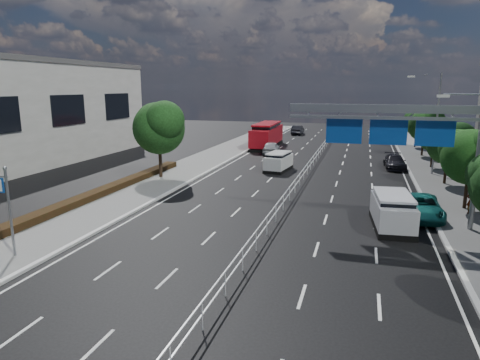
% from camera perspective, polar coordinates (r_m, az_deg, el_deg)
% --- Properties ---
extents(ground, '(160.00, 160.00, 0.00)m').
position_cam_1_polar(ground, '(17.49, -1.14, -14.07)').
color(ground, black).
rests_on(ground, ground).
extents(kerb_near, '(0.25, 140.00, 0.15)m').
position_cam_1_polar(kerb_near, '(21.68, -24.86, -9.69)').
color(kerb_near, silver).
rests_on(kerb_near, ground).
extents(median_fence, '(0.05, 85.00, 1.02)m').
position_cam_1_polar(median_fence, '(38.44, 8.85, 1.30)').
color(median_fence, silver).
rests_on(median_fence, ground).
extents(hedge_near, '(1.00, 36.00, 0.44)m').
position_cam_1_polar(hedge_near, '(27.86, -24.97, -4.30)').
color(hedge_near, black).
rests_on(hedge_near, sidewalk_near).
extents(toilet_sign, '(1.62, 0.18, 4.34)m').
position_cam_1_polar(toilet_sign, '(22.16, -29.36, -1.88)').
color(toilet_sign, gray).
rests_on(toilet_sign, ground).
extents(overhead_gantry, '(10.24, 0.38, 7.45)m').
position_cam_1_polar(overhead_gantry, '(25.19, 20.90, 6.58)').
color(overhead_gantry, gray).
rests_on(overhead_gantry, ground).
extents(streetlight_far, '(2.78, 2.40, 9.00)m').
position_cam_1_polar(streetlight_far, '(41.45, 24.40, 7.69)').
color(streetlight_far, gray).
rests_on(streetlight_far, ground).
extents(near_tree_back, '(4.84, 4.51, 6.69)m').
position_cam_1_polar(near_tree_back, '(37.02, -10.70, 7.21)').
color(near_tree_back, black).
rests_on(near_tree_back, ground).
extents(far_tree_d, '(3.85, 3.59, 5.34)m').
position_cam_1_polar(far_tree_d, '(30.43, 28.47, 3.11)').
color(far_tree_d, black).
rests_on(far_tree_d, ground).
extents(far_tree_e, '(3.63, 3.38, 5.13)m').
position_cam_1_polar(far_tree_e, '(37.75, 26.12, 4.65)').
color(far_tree_e, black).
rests_on(far_tree_e, ground).
extents(far_tree_f, '(3.52, 3.28, 5.02)m').
position_cam_1_polar(far_tree_f, '(45.12, 24.54, 5.77)').
color(far_tree_f, black).
rests_on(far_tree_f, ground).
extents(far_tree_g, '(3.96, 3.69, 5.45)m').
position_cam_1_polar(far_tree_g, '(52.50, 23.44, 6.92)').
color(far_tree_g, black).
rests_on(far_tree_g, ground).
extents(far_tree_h, '(3.41, 3.18, 4.91)m').
position_cam_1_polar(far_tree_h, '(59.95, 22.55, 7.23)').
color(far_tree_h, black).
rests_on(far_tree_h, ground).
extents(white_minivan, '(2.22, 4.21, 1.75)m').
position_cam_1_polar(white_minivan, '(40.56, 5.16, 2.46)').
color(white_minivan, black).
rests_on(white_minivan, ground).
extents(red_bus, '(2.72, 10.63, 3.16)m').
position_cam_1_polar(red_bus, '(56.47, 3.59, 6.07)').
color(red_bus, black).
rests_on(red_bus, ground).
extents(near_car_silver, '(2.15, 4.52, 1.49)m').
position_cam_1_polar(near_car_silver, '(50.61, 4.21, 4.30)').
color(near_car_silver, '#A0A4A7').
rests_on(near_car_silver, ground).
extents(near_car_dark, '(1.57, 4.48, 1.47)m').
position_cam_1_polar(near_car_dark, '(72.54, 7.68, 6.64)').
color(near_car_dark, black).
rests_on(near_car_dark, ground).
extents(silver_minivan, '(2.40, 4.84, 1.94)m').
position_cam_1_polar(silver_minivan, '(25.52, 19.65, -3.91)').
color(silver_minivan, black).
rests_on(silver_minivan, ground).
extents(parked_car_teal, '(2.32, 4.95, 1.37)m').
position_cam_1_polar(parked_car_teal, '(28.11, 23.01, -3.29)').
color(parked_car_teal, '#16635F').
rests_on(parked_car_teal, ground).
extents(parked_car_dark, '(2.08, 4.63, 1.32)m').
position_cam_1_polar(parked_car_dark, '(44.13, 19.94, 2.30)').
color(parked_car_dark, black).
rests_on(parked_car_dark, ground).
extents(pedestrian_a, '(0.66, 0.50, 1.65)m').
position_cam_1_polar(pedestrian_a, '(29.72, 28.50, -2.44)').
color(pedestrian_a, gray).
rests_on(pedestrian_a, sidewalk_far).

